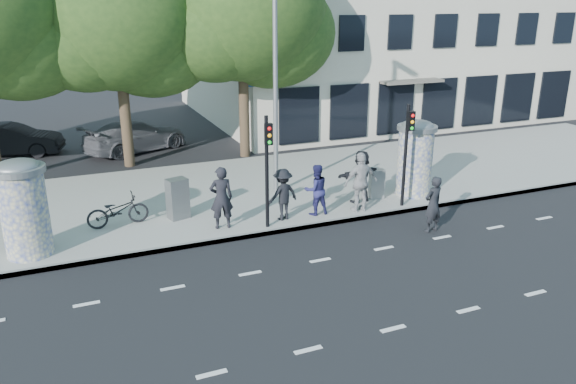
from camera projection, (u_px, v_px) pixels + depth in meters
name	position (u px, v px, depth m)	size (l,w,h in m)	color
ground	(345.00, 283.00, 13.93)	(120.00, 120.00, 0.00)	black
sidewalk	(248.00, 190.00, 20.46)	(40.00, 8.00, 0.15)	gray
curb	(290.00, 229.00, 17.01)	(40.00, 0.10, 0.16)	slate
lane_dash_near	(393.00, 329.00, 12.01)	(32.00, 0.12, 0.01)	silver
lane_dash_far	(320.00, 260.00, 15.15)	(32.00, 0.12, 0.01)	silver
ad_column_left	(23.00, 206.00, 14.75)	(1.36, 1.36, 2.65)	beige
ad_column_right	(415.00, 156.00, 19.42)	(1.36, 1.36, 2.65)	beige
traffic_pole_near	(267.00, 161.00, 16.30)	(0.22, 0.31, 3.40)	black
traffic_pole_far	(407.00, 145.00, 18.04)	(0.22, 0.31, 3.40)	black
street_lamp	(276.00, 60.00, 18.45)	(0.25, 0.93, 8.00)	slate
tree_near_left	(116.00, 16.00, 21.77)	(6.80, 6.80, 8.97)	#38281C
tree_center	(241.00, 8.00, 23.15)	(7.00, 7.00, 9.30)	#38281C
building	(368.00, 11.00, 33.78)	(20.30, 15.85, 12.00)	beige
ped_b	(221.00, 198.00, 16.62)	(0.70, 0.46, 1.91)	black
ped_c	(316.00, 190.00, 17.75)	(0.80, 0.62, 1.65)	navy
ped_d	(283.00, 194.00, 17.34)	(1.06, 0.61, 1.63)	black
ped_e	(361.00, 182.00, 17.96)	(1.15, 0.65, 1.96)	#9C9C9F
ped_f	(361.00, 176.00, 18.83)	(1.66, 0.60, 1.79)	black
man_road	(433.00, 204.00, 16.79)	(0.63, 0.42, 1.74)	black
bicycle	(118.00, 211.00, 16.94)	(1.84, 0.64, 0.96)	black
cabinet_left	(178.00, 199.00, 17.48)	(0.62, 0.45, 1.29)	slate
cabinet_right	(377.00, 184.00, 19.32)	(0.49, 0.35, 1.01)	gray
car_mid	(12.00, 140.00, 25.12)	(4.27, 1.49, 1.41)	black
car_right	(136.00, 136.00, 25.81)	(4.84, 1.97, 1.41)	#4B4C51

